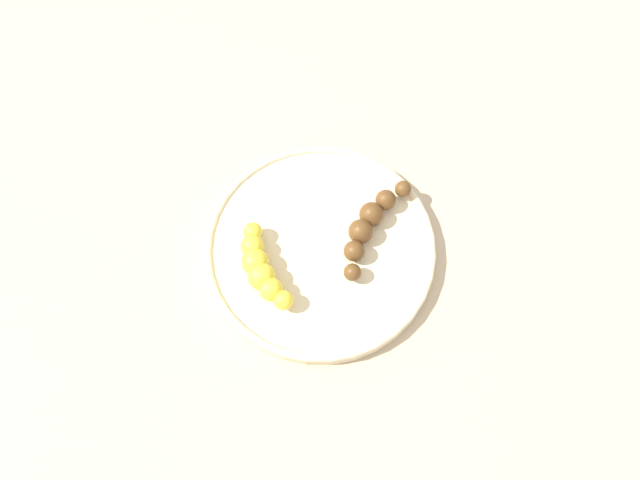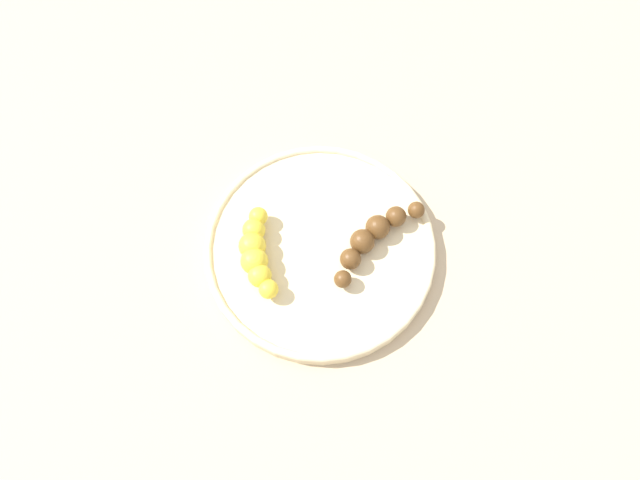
% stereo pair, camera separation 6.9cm
% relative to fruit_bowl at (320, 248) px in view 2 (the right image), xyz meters
% --- Properties ---
extents(ground_plane, '(2.40, 2.40, 0.00)m').
position_rel_fruit_bowl_xyz_m(ground_plane, '(0.00, 0.00, -0.01)').
color(ground_plane, tan).
extents(fruit_bowl, '(0.29, 0.29, 0.02)m').
position_rel_fruit_bowl_xyz_m(fruit_bowl, '(0.00, 0.00, 0.00)').
color(fruit_bowl, beige).
rests_on(fruit_bowl, ground_plane).
extents(banana_yellow, '(0.11, 0.06, 0.03)m').
position_rel_fruit_bowl_xyz_m(banana_yellow, '(0.03, -0.07, 0.02)').
color(banana_yellow, yellow).
rests_on(banana_yellow, fruit_bowl).
extents(banana_overripe, '(0.13, 0.10, 0.03)m').
position_rel_fruit_bowl_xyz_m(banana_overripe, '(-0.02, 0.06, 0.02)').
color(banana_overripe, '#593819').
rests_on(banana_overripe, fruit_bowl).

